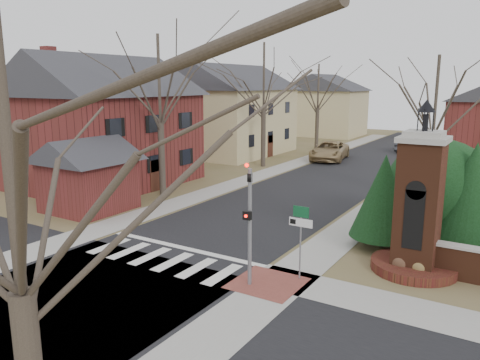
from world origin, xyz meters
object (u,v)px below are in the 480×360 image
Objects in this scene: traffic_signal_pole at (249,215)px; sign_post at (300,228)px; pickup_truck at (329,151)px; brick_gate_monument at (418,216)px; distant_car at (407,145)px.

sign_post is at bearing 47.57° from traffic_signal_pole.
pickup_truck is (-7.70, 27.67, -1.73)m from traffic_signal_pole.
brick_gate_monument is at bearing -71.43° from pickup_truck.
brick_gate_monument is 33.25m from distant_car.
sign_post is (1.29, 1.41, -0.64)m from traffic_signal_pole.
sign_post is 0.42× the size of brick_gate_monument.
traffic_signal_pole is 1.08× the size of distant_car.
distant_car is at bearing 96.44° from sign_post.
pickup_truck reaches higher than distant_car.
distant_car is (5.00, 9.14, -0.17)m from pickup_truck.
brick_gate_monument reaches higher than sign_post.
sign_post is at bearing -138.58° from brick_gate_monument.
brick_gate_monument is at bearing 105.65° from distant_car.
brick_gate_monument is 1.55× the size of distant_car.
sign_post is 0.45× the size of pickup_truck.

